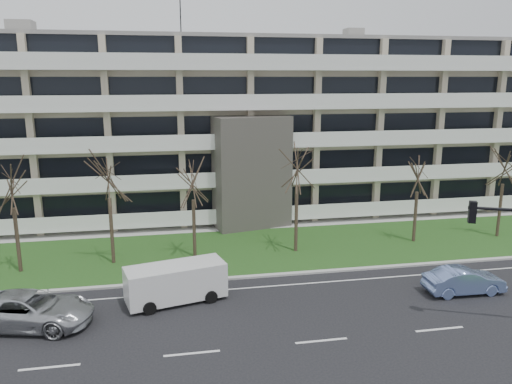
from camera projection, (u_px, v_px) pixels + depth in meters
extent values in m
plane|color=black|center=(321.00, 341.00, 23.22)|extent=(160.00, 160.00, 0.00)
cube|color=#224F1A|center=(266.00, 248.00, 35.67)|extent=(90.00, 10.00, 0.06)
cube|color=#B2B2AD|center=(282.00, 274.00, 30.87)|extent=(90.00, 0.35, 0.12)
cube|color=#B2B2AD|center=(252.00, 226.00, 40.94)|extent=(90.00, 2.00, 0.08)
cube|color=white|center=(288.00, 285.00, 29.45)|extent=(90.00, 0.12, 0.01)
cube|color=#C0B095|center=(239.00, 127.00, 45.96)|extent=(60.00, 12.00, 15.00)
cube|color=gray|center=(238.00, 40.00, 44.24)|extent=(60.50, 12.50, 0.30)
cube|color=#4C4742|center=(252.00, 173.00, 39.93)|extent=(6.39, 3.69, 9.00)
cube|color=black|center=(253.00, 204.00, 40.30)|extent=(4.92, 1.19, 3.50)
cube|color=gray|center=(21.00, 28.00, 40.88)|extent=(2.00, 2.00, 1.20)
cylinder|color=black|center=(181.00, 17.00, 42.93)|extent=(0.10, 0.10, 3.50)
cube|color=black|center=(250.00, 199.00, 41.41)|extent=(58.00, 0.10, 1.80)
cube|color=white|center=(251.00, 219.00, 41.10)|extent=(58.00, 1.40, 0.22)
cube|color=white|center=(253.00, 214.00, 40.34)|extent=(58.00, 0.08, 1.00)
cube|color=black|center=(250.00, 163.00, 40.74)|extent=(58.00, 0.10, 1.80)
cube|color=white|center=(251.00, 183.00, 40.42)|extent=(58.00, 1.40, 0.22)
cube|color=white|center=(253.00, 177.00, 39.66)|extent=(58.00, 0.08, 1.00)
cube|color=black|center=(250.00, 127.00, 40.06)|extent=(58.00, 0.10, 1.80)
cube|color=white|center=(251.00, 146.00, 39.75)|extent=(58.00, 1.40, 0.22)
cube|color=white|center=(253.00, 140.00, 38.99)|extent=(58.00, 0.08, 1.00)
cube|color=black|center=(250.00, 88.00, 39.38)|extent=(58.00, 0.10, 1.80)
cube|color=white|center=(251.00, 108.00, 39.07)|extent=(58.00, 1.40, 0.22)
cube|color=white|center=(253.00, 101.00, 38.31)|extent=(58.00, 0.08, 1.00)
cube|color=black|center=(250.00, 49.00, 38.71)|extent=(58.00, 0.10, 1.80)
cube|color=white|center=(251.00, 69.00, 38.39)|extent=(58.00, 1.40, 0.22)
cube|color=white|center=(253.00, 60.00, 37.63)|extent=(58.00, 0.08, 1.00)
imported|color=#B7BABF|center=(29.00, 310.00, 24.45)|extent=(6.63, 4.17, 1.71)
imported|color=#7891D1|center=(464.00, 281.00, 28.22)|extent=(4.51, 1.63, 1.48)
cube|color=silver|center=(176.00, 282.00, 27.10)|extent=(5.64, 3.17, 1.87)
cube|color=black|center=(175.00, 272.00, 26.98)|extent=(5.22, 2.94, 0.69)
cube|color=silver|center=(219.00, 277.00, 28.14)|extent=(0.78, 1.90, 1.18)
cylinder|color=black|center=(150.00, 308.00, 25.73)|extent=(0.73, 0.40, 0.69)
cylinder|color=black|center=(142.00, 293.00, 27.49)|extent=(0.73, 0.40, 0.69)
cylinder|color=black|center=(211.00, 297.00, 27.07)|extent=(0.73, 0.40, 0.69)
cylinder|color=black|center=(200.00, 283.00, 28.82)|extent=(0.73, 0.40, 0.69)
cube|color=black|center=(472.00, 212.00, 23.43)|extent=(0.44, 0.44, 1.04)
sphere|color=red|center=(473.00, 205.00, 23.35)|extent=(0.21, 0.21, 0.21)
sphere|color=orange|center=(472.00, 212.00, 23.43)|extent=(0.21, 0.21, 0.21)
sphere|color=green|center=(472.00, 219.00, 23.50)|extent=(0.21, 0.21, 0.21)
cylinder|color=#382B21|center=(17.00, 240.00, 30.95)|extent=(0.24, 0.24, 4.18)
cylinder|color=#382B21|center=(112.00, 231.00, 32.39)|extent=(0.24, 0.24, 4.42)
cylinder|color=#382B21|center=(194.00, 229.00, 33.60)|extent=(0.24, 0.24, 4.02)
cylinder|color=#382B21|center=(296.00, 219.00, 34.57)|extent=(0.24, 0.24, 4.78)
cylinder|color=#382B21|center=(415.00, 217.00, 36.76)|extent=(0.24, 0.24, 3.82)
cylinder|color=#382B21|center=(500.00, 211.00, 37.88)|extent=(0.24, 0.24, 4.15)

